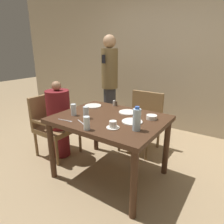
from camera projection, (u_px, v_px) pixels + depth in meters
ground_plane at (110, 174)px, 2.51m from camera, size 16.00×16.00×0.00m
wall_back at (171, 54)px, 3.59m from camera, size 8.00×0.06×2.80m
dining_table at (110, 125)px, 2.30m from camera, size 1.22×0.95×0.76m
chair_left_side at (53, 123)px, 2.89m from camera, size 0.51×0.51×0.87m
diner_in_left_chair at (59, 119)px, 2.79m from camera, size 0.32×0.32×1.09m
chair_far_side at (142, 119)px, 3.03m from camera, size 0.51×0.51×0.87m
standing_host at (110, 81)px, 3.60m from camera, size 0.29×0.33×1.72m
plate_main_left at (128, 112)px, 2.42m from camera, size 0.22×0.22×0.01m
plate_main_right at (93, 106)px, 2.68m from camera, size 0.22×0.22×0.01m
plate_dessert_center at (132, 122)px, 2.12m from camera, size 0.22×0.22×0.01m
teacup_with_saucer at (113, 125)px, 1.96m from camera, size 0.13×0.13×0.07m
bowl_small at (152, 117)px, 2.20m from camera, size 0.12×0.12×0.05m
water_bottle at (137, 119)px, 1.88m from camera, size 0.08×0.08×0.24m
glass_tall_near at (86, 113)px, 2.22m from camera, size 0.06×0.06×0.13m
glass_tall_mid at (74, 110)px, 2.31m from camera, size 0.06×0.06×0.13m
glass_tall_far at (87, 123)px, 1.91m from camera, size 0.06×0.06×0.13m
salt_shaker at (114, 103)px, 2.70m from camera, size 0.03×0.03×0.07m
pepper_shaker at (116, 104)px, 2.68m from camera, size 0.03×0.03×0.07m
fork_beside_plate at (66, 121)px, 2.16m from camera, size 0.18×0.04×0.00m
knife_beside_plate at (82, 123)px, 2.09m from camera, size 0.18×0.09×0.00m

